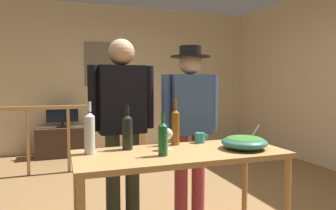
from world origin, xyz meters
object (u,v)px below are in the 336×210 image
object	(u,v)px
wine_bottle_dark	(127,131)
mug_teal	(200,138)
salad_bowl	(244,142)
framed_picture	(103,64)
wine_bottle_green	(163,138)
person_standing_left	(122,116)
tv_console	(63,142)
flat_screen_tv	(62,114)
wine_glass	(168,135)
wine_bottle_clear	(90,132)
serving_table	(181,162)
wine_bottle_amber	(175,126)
stair_railing	(81,128)
person_standing_right	(190,116)

from	to	relation	value
wine_bottle_dark	mug_teal	xyz separation A→B (m)	(0.64, 0.06, -0.10)
salad_bowl	framed_picture	bearing A→B (deg)	98.41
wine_bottle_green	person_standing_left	xyz separation A→B (m)	(-0.16, 0.69, 0.09)
framed_picture	salad_bowl	size ratio (longest dim) A/B	2.29
tv_console	salad_bowl	bearing A→B (deg)	-69.81
flat_screen_tv	wine_bottle_green	xyz separation A→B (m)	(0.66, -3.60, 0.17)
flat_screen_tv	wine_glass	size ratio (longest dim) A/B	3.14
framed_picture	salad_bowl	xyz separation A→B (m)	(0.58, -3.92, -0.80)
wine_bottle_clear	person_standing_left	distance (m)	0.57
serving_table	wine_bottle_green	xyz separation A→B (m)	(-0.17, -0.08, 0.21)
wine_glass	wine_bottle_clear	distance (m)	0.58
wine_bottle_dark	wine_bottle_amber	world-z (taller)	wine_bottle_amber
stair_railing	serving_table	world-z (taller)	stair_railing
framed_picture	wine_glass	distance (m)	3.83
framed_picture	salad_bowl	distance (m)	4.04
wine_bottle_green	person_standing_left	size ratio (longest dim) A/B	0.18
framed_picture	wine_bottle_dark	distance (m)	3.72
wine_bottle_amber	flat_screen_tv	bearing A→B (deg)	105.01
stair_railing	mug_teal	xyz separation A→B (m)	(0.85, -2.27, 0.20)
stair_railing	wine_bottle_green	distance (m)	2.66
wine_bottle_dark	wine_bottle_clear	distance (m)	0.29
flat_screen_tv	wine_bottle_clear	xyz separation A→B (m)	(0.18, -3.37, 0.20)
wine_bottle_dark	person_standing_left	world-z (taller)	person_standing_left
wine_bottle_clear	serving_table	bearing A→B (deg)	-12.37
mug_teal	person_standing_right	world-z (taller)	person_standing_right
framed_picture	wine_glass	world-z (taller)	framed_picture
wine_bottle_green	person_standing_right	bearing A→B (deg)	53.96
tv_console	person_standing_right	distance (m)	3.24
framed_picture	person_standing_left	distance (m)	3.30
framed_picture	mug_teal	world-z (taller)	framed_picture
framed_picture	person_standing_left	bearing A→B (deg)	-94.45
tv_console	wine_bottle_dark	distance (m)	3.45
wine_glass	wine_bottle_amber	xyz separation A→B (m)	(0.12, 0.16, 0.04)
stair_railing	tv_console	xyz separation A→B (m)	(-0.26, 1.02, -0.38)
stair_railing	wine_glass	bearing A→B (deg)	-78.48
stair_railing	person_standing_left	distance (m)	1.97
stair_railing	salad_bowl	size ratio (longest dim) A/B	7.85
framed_picture	salad_bowl	bearing A→B (deg)	-81.59
flat_screen_tv	tv_console	bearing A→B (deg)	90.00
mug_teal	stair_railing	bearing A→B (deg)	110.57
person_standing_right	person_standing_left	bearing A→B (deg)	2.05
tv_console	salad_bowl	size ratio (longest dim) A/B	2.52
serving_table	salad_bowl	distance (m)	0.52
wine_bottle_green	wine_bottle_clear	xyz separation A→B (m)	(-0.48, 0.23, 0.03)
tv_console	wine_glass	world-z (taller)	wine_glass
wine_bottle_dark	wine_bottle_clear	bearing A→B (deg)	-169.30
tv_console	wine_bottle_green	world-z (taller)	wine_bottle_green
serving_table	salad_bowl	bearing A→B (deg)	-8.81
serving_table	person_standing_left	size ratio (longest dim) A/B	0.93
tv_console	wine_bottle_clear	bearing A→B (deg)	-87.02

